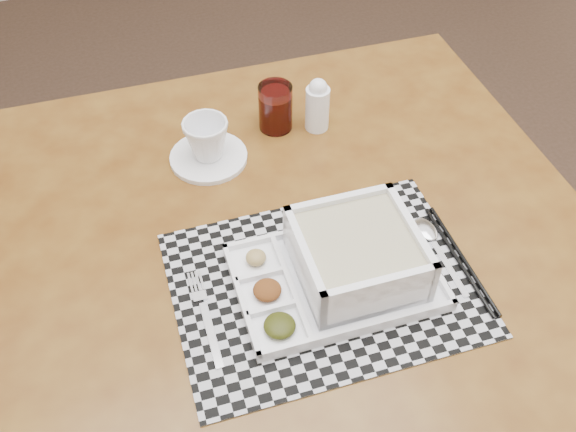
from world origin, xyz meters
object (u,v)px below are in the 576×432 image
(juice_glass, at_px, (276,109))
(creamer_bottle, at_px, (317,105))
(dining_table, at_px, (300,262))
(serving_tray, at_px, (350,262))
(cup, at_px, (206,139))

(juice_glass, distance_m, creamer_bottle, 0.08)
(dining_table, distance_m, serving_tray, 0.17)
(dining_table, height_order, creamer_bottle, creamer_bottle)
(cup, bearing_deg, juice_glass, 33.74)
(cup, xyz_separation_m, juice_glass, (0.16, 0.05, -0.01))
(dining_table, distance_m, cup, 0.29)
(dining_table, xyz_separation_m, creamer_bottle, (0.14, 0.26, 0.14))
(serving_tray, relative_size, creamer_bottle, 2.90)
(serving_tray, bearing_deg, dining_table, 107.49)
(juice_glass, relative_size, creamer_bottle, 0.85)
(cup, relative_size, creamer_bottle, 0.75)
(cup, height_order, creamer_bottle, creamer_bottle)
(cup, distance_m, juice_glass, 0.16)
(creamer_bottle, bearing_deg, dining_table, -118.29)
(dining_table, relative_size, creamer_bottle, 9.58)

